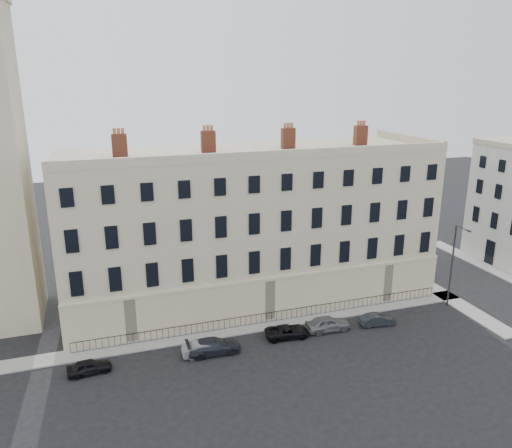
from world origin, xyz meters
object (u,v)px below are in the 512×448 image
object	(u,v)px
car_b	(205,348)
car_c	(214,346)
car_e	(328,324)
streetlamp	(453,262)
car_a	(89,367)
car_d	(287,332)
car_f	(377,320)

from	to	relation	value
car_b	car_c	bearing A→B (deg)	-87.03
car_e	streetlamp	world-z (taller)	streetlamp
car_e	car_c	bearing A→B (deg)	95.20
car_a	car_d	world-z (taller)	car_a
car_a	streetlamp	distance (m)	34.03
car_c	car_f	distance (m)	15.34
car_b	car_c	xyz separation A→B (m)	(0.76, 0.01, 0.05)
car_b	car_f	world-z (taller)	car_b
car_b	streetlamp	world-z (taller)	streetlamp
car_a	streetlamp	size ratio (longest dim) A/B	0.39
streetlamp	car_f	bearing A→B (deg)	-164.61
car_d	car_f	bearing A→B (deg)	-88.37
car_f	car_e	bearing A→B (deg)	91.14
car_d	streetlamp	size ratio (longest dim) A/B	0.47
car_a	streetlamp	bearing A→B (deg)	-93.49
car_b	car_d	size ratio (longest dim) A/B	0.94
car_d	streetlamp	bearing A→B (deg)	-82.64
car_e	car_a	bearing A→B (deg)	93.40
car_a	car_e	world-z (taller)	car_e
car_a	streetlamp	world-z (taller)	streetlamp
car_e	car_d	bearing A→B (deg)	92.01
car_c	car_b	bearing A→B (deg)	92.07
car_b	car_e	size ratio (longest dim) A/B	0.91
car_e	car_f	size ratio (longest dim) A/B	1.23
streetlamp	car_e	bearing A→B (deg)	-169.46
car_e	streetlamp	size ratio (longest dim) A/B	0.48
car_c	car_f	bearing A→B (deg)	-89.03
car_c	car_e	distance (m)	10.58
car_a	car_b	xyz separation A→B (m)	(8.94, -0.21, 0.04)
car_b	car_e	bearing A→B (deg)	-85.55
car_a	car_e	distance (m)	20.27
car_e	streetlamp	distance (m)	14.08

